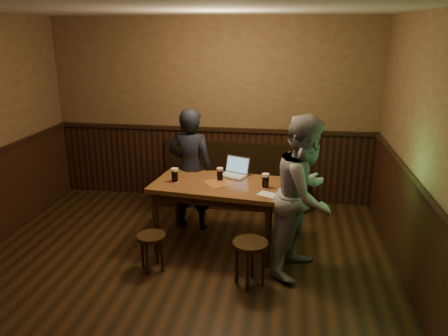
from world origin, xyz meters
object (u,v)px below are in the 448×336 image
stool_left (151,242)px  pint_mid (220,174)px  stool_right (250,251)px  pint_left (175,175)px  pub_table (218,191)px  pint_right (265,181)px  laptop (235,171)px  bench (233,185)px  person_grey (305,196)px  person_suit (191,170)px

stool_left → pint_mid: pint_mid is taller
stool_right → pint_left: bearing=141.4°
pub_table → stool_left: (-0.64, -0.70, -0.38)m
pint_right → laptop: (-0.41, 0.40, -0.03)m
pint_mid → bench: bearing=90.2°
stool_left → laptop: 1.41m
bench → laptop: bearing=-81.3°
pint_left → pint_mid: size_ratio=1.07×
bench → pint_left: 1.64m
pint_mid → pint_right: size_ratio=0.93×
pint_right → pint_left: bearing=177.7°
stool_right → person_grey: bearing=36.7°
pint_left → laptop: (0.70, 0.35, -0.03)m
bench → person_grey: 2.16m
pub_table → stool_left: bearing=-125.2°
pint_mid → person_suit: bearing=140.6°
laptop → pub_table: bearing=-95.6°
stool_right → bench: bearing=102.0°
stool_left → person_grey: person_grey is taller
pub_table → stool_right: (0.47, -0.84, -0.32)m
laptop → person_grey: (0.85, -0.75, -0.00)m
stool_right → laptop: bearing=104.9°
pint_mid → laptop: 0.27m
pub_table → stool_left: 1.03m
pint_mid → pint_right: pint_right is taller
bench → pint_left: pint_left is taller
bench → person_suit: 1.15m
pub_table → pint_right: size_ratio=9.46×
pub_table → pint_left: (-0.53, -0.04, 0.20)m
bench → laptop: 1.23m
pub_table → person_grey: bearing=-16.0°
bench → laptop: (0.16, -1.07, 0.58)m
stool_left → stool_right: size_ratio=0.86×
bench → pint_mid: size_ratio=13.62×
pub_table → person_suit: (-0.45, 0.46, 0.11)m
pint_right → laptop: bearing=135.7°
stool_right → pint_mid: size_ratio=3.12×
stool_left → person_suit: (0.20, 1.17, 0.48)m
person_grey → pint_left: bearing=98.4°
pint_mid → laptop: (0.16, 0.22, -0.02)m
pint_mid → person_suit: (-0.45, 0.37, -0.08)m
pint_right → person_grey: person_grey is taller
pint_mid → stool_left: bearing=-129.0°
bench → pint_right: bearing=-68.7°
bench → stool_left: (-0.64, -2.09, 0.03)m
bench → laptop: laptop is taller
person_suit → stool_left: bearing=86.1°
pint_left → laptop: bearing=26.9°
pub_table → laptop: size_ratio=4.11×
pub_table → stool_left: pub_table is taller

